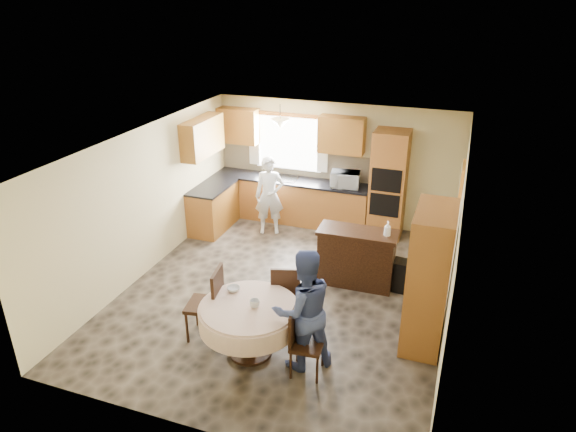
% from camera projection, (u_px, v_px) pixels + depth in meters
% --- Properties ---
extents(floor, '(5.00, 6.00, 0.01)m').
position_uv_depth(floor, '(285.00, 292.00, 8.36)').
color(floor, brown).
rests_on(floor, ground).
extents(ceiling, '(5.00, 6.00, 0.01)m').
position_uv_depth(ceiling, '(285.00, 143.00, 7.34)').
color(ceiling, white).
rests_on(ceiling, wall_back).
extents(wall_back, '(5.00, 0.02, 2.50)m').
position_uv_depth(wall_back, '(335.00, 164.00, 10.43)').
color(wall_back, '#D0C085').
rests_on(wall_back, floor).
extents(wall_front, '(5.00, 0.02, 2.50)m').
position_uv_depth(wall_front, '(186.00, 338.00, 5.27)').
color(wall_front, '#D0C085').
rests_on(wall_front, floor).
extents(wall_left, '(0.02, 6.00, 2.50)m').
position_uv_depth(wall_left, '(145.00, 201.00, 8.61)').
color(wall_left, '#D0C085').
rests_on(wall_left, floor).
extents(wall_right, '(0.02, 6.00, 2.50)m').
position_uv_depth(wall_right, '(455.00, 248.00, 7.08)').
color(wall_right, '#D0C085').
rests_on(wall_right, floor).
extents(window, '(1.40, 0.03, 1.10)m').
position_uv_depth(window, '(288.00, 143.00, 10.57)').
color(window, white).
rests_on(window, wall_back).
extents(curtain_left, '(0.22, 0.02, 1.15)m').
position_uv_depth(curtain_left, '(254.00, 138.00, 10.74)').
color(curtain_left, white).
rests_on(curtain_left, wall_back).
extents(curtain_right, '(0.22, 0.02, 1.15)m').
position_uv_depth(curtain_right, '(323.00, 145.00, 10.28)').
color(curtain_right, white).
rests_on(curtain_right, wall_back).
extents(base_cab_back, '(3.30, 0.60, 0.88)m').
position_uv_depth(base_cab_back, '(291.00, 201.00, 10.76)').
color(base_cab_back, '#BB6D32').
rests_on(base_cab_back, floor).
extents(counter_back, '(3.30, 0.64, 0.04)m').
position_uv_depth(counter_back, '(291.00, 180.00, 10.57)').
color(counter_back, black).
rests_on(counter_back, base_cab_back).
extents(base_cab_left, '(0.60, 1.20, 0.88)m').
position_uv_depth(base_cab_left, '(213.00, 208.00, 10.40)').
color(base_cab_left, '#BB6D32').
rests_on(base_cab_left, floor).
extents(counter_left, '(0.64, 1.20, 0.04)m').
position_uv_depth(counter_left, '(212.00, 187.00, 10.21)').
color(counter_left, black).
rests_on(counter_left, base_cab_left).
extents(backsplash, '(3.30, 0.02, 0.55)m').
position_uv_depth(backsplash, '(295.00, 163.00, 10.71)').
color(backsplash, tan).
rests_on(backsplash, wall_back).
extents(wall_cab_left, '(0.85, 0.33, 0.72)m').
position_uv_depth(wall_cab_left, '(238.00, 126.00, 10.64)').
color(wall_cab_left, '#AE7D2B').
rests_on(wall_cab_left, wall_back).
extents(wall_cab_right, '(0.90, 0.33, 0.72)m').
position_uv_depth(wall_cab_right, '(342.00, 135.00, 9.97)').
color(wall_cab_right, '#AE7D2B').
rests_on(wall_cab_right, wall_back).
extents(wall_cab_side, '(0.33, 1.20, 0.72)m').
position_uv_depth(wall_cab_side, '(202.00, 137.00, 9.84)').
color(wall_cab_side, '#AE7D2B').
rests_on(wall_cab_side, wall_left).
extents(oven_tower, '(0.66, 0.62, 2.12)m').
position_uv_depth(oven_tower, '(388.00, 184.00, 9.89)').
color(oven_tower, '#BB6D32').
rests_on(oven_tower, floor).
extents(oven_upper, '(0.56, 0.01, 0.45)m').
position_uv_depth(oven_upper, '(386.00, 181.00, 9.54)').
color(oven_upper, black).
rests_on(oven_upper, oven_tower).
extents(oven_lower, '(0.56, 0.01, 0.45)m').
position_uv_depth(oven_lower, '(384.00, 205.00, 9.74)').
color(oven_lower, black).
rests_on(oven_lower, oven_tower).
extents(pendant, '(0.36, 0.36, 0.18)m').
position_uv_depth(pendant, '(280.00, 123.00, 9.95)').
color(pendant, beige).
rests_on(pendant, ceiling).
extents(sideboard, '(1.29, 0.55, 0.91)m').
position_uv_depth(sideboard, '(356.00, 259.00, 8.42)').
color(sideboard, '#341E0E').
rests_on(sideboard, floor).
extents(space_heater, '(0.41, 0.31, 0.53)m').
position_uv_depth(space_heater, '(396.00, 275.00, 8.34)').
color(space_heater, black).
rests_on(space_heater, floor).
extents(cupboard, '(0.52, 1.04, 1.98)m').
position_uv_depth(cupboard, '(429.00, 278.00, 6.85)').
color(cupboard, '#BB6D32').
rests_on(cupboard, floor).
extents(dining_table, '(1.33, 1.33, 0.76)m').
position_uv_depth(dining_table, '(249.00, 316.00, 6.74)').
color(dining_table, '#341E0E').
rests_on(dining_table, floor).
extents(chair_left, '(0.54, 0.54, 1.08)m').
position_uv_depth(chair_left, '(210.00, 300.00, 7.08)').
color(chair_left, '#341E0E').
rests_on(chair_left, floor).
extents(chair_back, '(0.54, 0.54, 1.00)m').
position_uv_depth(chair_back, '(286.00, 292.00, 7.33)').
color(chair_back, '#341E0E').
rests_on(chair_back, floor).
extents(chair_right, '(0.42, 0.42, 0.92)m').
position_uv_depth(chair_right, '(301.00, 339.00, 6.44)').
color(chair_right, '#341E0E').
rests_on(chair_right, floor).
extents(framed_picture, '(0.06, 0.59, 0.49)m').
position_uv_depth(framed_picture, '(462.00, 179.00, 8.00)').
color(framed_picture, '#EDA845').
rests_on(framed_picture, wall_right).
extents(microwave, '(0.61, 0.46, 0.31)m').
position_uv_depth(microwave, '(345.00, 179.00, 10.10)').
color(microwave, silver).
rests_on(microwave, counter_back).
extents(person_sink, '(0.67, 0.55, 1.57)m').
position_uv_depth(person_sink, '(269.00, 196.00, 10.10)').
color(person_sink, silver).
rests_on(person_sink, floor).
extents(person_dining, '(1.03, 0.99, 1.66)m').
position_uv_depth(person_dining, '(303.00, 310.00, 6.45)').
color(person_dining, '#39477E').
rests_on(person_dining, floor).
extents(bowl_sideboard, '(0.28, 0.28, 0.06)m').
position_uv_depth(bowl_sideboard, '(333.00, 229.00, 8.35)').
color(bowl_sideboard, '#B2B2B2').
rests_on(bowl_sideboard, sideboard).
extents(bottle_sideboard, '(0.15, 0.15, 0.30)m').
position_uv_depth(bottle_sideboard, '(387.00, 230.00, 8.03)').
color(bottle_sideboard, silver).
rests_on(bottle_sideboard, sideboard).
extents(cup_table, '(0.16, 0.16, 0.10)m').
position_uv_depth(cup_table, '(255.00, 304.00, 6.62)').
color(cup_table, '#B2B2B2').
rests_on(cup_table, dining_table).
extents(bowl_table, '(0.21, 0.21, 0.06)m').
position_uv_depth(bowl_table, '(234.00, 289.00, 6.99)').
color(bowl_table, '#B2B2B2').
rests_on(bowl_table, dining_table).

